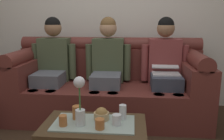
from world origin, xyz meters
The scene contains 13 objects.
back_wall_patterned centered at (0.00, 1.70, 1.45)m, with size 6.00×0.12×2.90m, color silver.
couch centered at (0.00, 1.17, 0.37)m, with size 2.32×0.88×0.96m.
person_left centered at (-0.69, 1.17, 0.66)m, with size 0.56×0.67×1.22m.
person_middle centered at (0.00, 1.17, 0.66)m, with size 0.56×0.67×1.22m.
person_right centered at (0.69, 1.17, 0.66)m, with size 0.56×0.67×1.22m.
coffee_table centered at (0.00, 0.17, 0.30)m, with size 0.85×0.50×0.36m.
flower_vase centered at (-0.10, 0.11, 0.57)m, with size 0.09×0.09×0.40m.
snack_bowl centered at (0.05, 0.23, 0.40)m, with size 0.13×0.13×0.11m.
cup_near_left centered at (-0.16, 0.23, 0.42)m, with size 0.07×0.07×0.11m, color #B26633.
cup_near_right centered at (0.23, 0.27, 0.42)m, with size 0.06×0.06×0.12m, color silver.
cup_far_center centered at (0.19, 0.14, 0.40)m, with size 0.07×0.07×0.09m, color silver.
cup_far_left centered at (-0.24, 0.09, 0.40)m, with size 0.06×0.06×0.09m, color #B26633.
cup_far_right centered at (0.06, 0.06, 0.40)m, with size 0.07×0.07×0.08m, color #B26633.
Camera 1 is at (0.31, -1.60, 1.20)m, focal length 37.54 mm.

